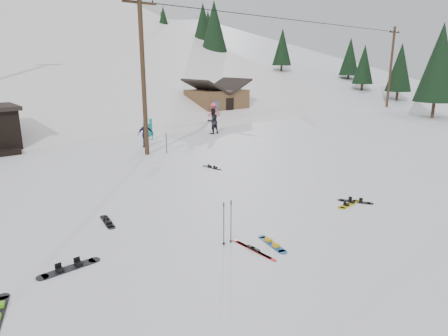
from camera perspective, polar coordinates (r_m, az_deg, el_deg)
ground at (r=12.43m, az=12.60°, el=-10.74°), size 200.00×200.00×0.00m
ridge_right at (r=75.49m, az=0.67°, el=2.46°), size 45.66×93.98×54.59m
treeline_right at (r=66.57m, az=3.80°, el=10.33°), size 20.00×60.00×10.00m
utility_pole at (r=23.53m, az=-11.49°, el=13.12°), size 2.00×0.26×9.00m
utility_pole_right at (r=49.10m, az=22.72°, el=13.09°), size 2.00×0.26×9.00m
trail_sign at (r=24.03m, az=-8.27°, el=5.11°), size 0.50×0.09×1.85m
cabin at (r=39.21m, az=-1.06°, el=9.33°), size 5.39×4.40×3.77m
hero_snowboard at (r=12.27m, az=6.91°, el=-10.69°), size 0.52×1.37×0.10m
hero_skis at (r=11.88m, az=4.22°, el=-11.52°), size 0.14×1.78×0.09m
ski_poles at (r=11.93m, az=0.49°, el=-7.81°), size 0.37×0.10×1.36m
board_scatter_a at (r=11.63m, az=-21.23°, el=-13.16°), size 1.69×0.38×0.12m
board_scatter_b at (r=14.32m, az=-16.31°, el=-7.36°), size 0.45×1.37×0.10m
board_scatter_d at (r=16.48m, az=18.25°, el=-4.56°), size 0.81×1.21×0.10m
board_scatter_e at (r=16.12m, az=17.45°, el=-4.92°), size 1.45×0.39×0.10m
board_scatter_f at (r=20.63m, az=-1.65°, el=0.08°), size 0.45×1.33×0.09m
skier_teal at (r=28.44m, az=-10.48°, el=5.47°), size 0.64×0.53×1.51m
skier_dark at (r=30.35m, az=-1.63°, el=6.70°), size 0.96×0.76×1.93m
skier_pink at (r=35.44m, az=-1.47°, el=7.83°), size 1.28×0.85×1.86m
skier_navy at (r=26.03m, az=-11.13°, el=4.76°), size 1.06×0.76×1.68m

